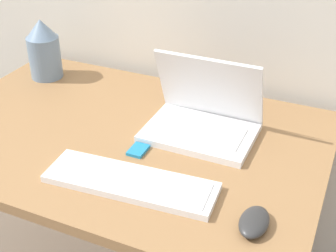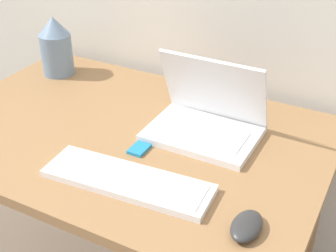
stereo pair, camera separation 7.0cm
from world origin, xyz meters
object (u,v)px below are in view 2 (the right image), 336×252
at_px(mouse, 247,226).
at_px(keyboard, 128,180).
at_px(vase, 56,46).
at_px(mp3_player, 139,149).
at_px(laptop, 207,118).

bearing_deg(mouse, keyboard, 176.46).
height_order(vase, mp3_player, vase).
distance_m(laptop, mouse, 0.41).
distance_m(laptop, keyboard, 0.32).
height_order(laptop, mouse, laptop).
distance_m(keyboard, vase, 0.72).
relative_size(laptop, vase, 1.46).
height_order(laptop, mp3_player, laptop).
bearing_deg(laptop, mp3_player, -126.21).
height_order(laptop, keyboard, laptop).
xyz_separation_m(keyboard, mp3_player, (-0.05, 0.14, -0.01)).
xyz_separation_m(laptop, mouse, (0.24, -0.33, -0.04)).
relative_size(mouse, vase, 0.51).
bearing_deg(laptop, keyboard, -103.42).
bearing_deg(mp3_player, laptop, 53.79).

